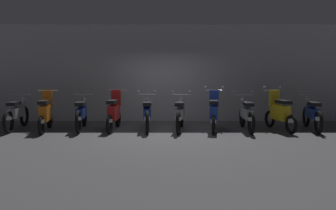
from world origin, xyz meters
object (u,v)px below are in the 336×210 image
(motorbike_slot_6, at_px, (214,113))
(motorbike_slot_7, at_px, (246,114))
(motorbike_slot_1, at_px, (45,113))
(motorbike_slot_2, at_px, (81,113))
(motorbike_slot_8, at_px, (279,113))
(motorbike_slot_0, at_px, (17,113))
(motorbike_slot_3, at_px, (114,112))
(motorbike_slot_5, at_px, (180,114))
(motorbike_slot_4, at_px, (147,113))
(motorbike_slot_9, at_px, (312,113))

(motorbike_slot_6, height_order, motorbike_slot_7, motorbike_slot_6)
(motorbike_slot_1, relative_size, motorbike_slot_2, 0.86)
(motorbike_slot_1, bearing_deg, motorbike_slot_8, 0.91)
(motorbike_slot_0, height_order, motorbike_slot_3, motorbike_slot_3)
(motorbike_slot_1, height_order, motorbike_slot_8, motorbike_slot_8)
(motorbike_slot_3, xyz_separation_m, motorbike_slot_6, (2.92, -0.12, 0.00))
(motorbike_slot_3, bearing_deg, motorbike_slot_2, 176.58)
(motorbike_slot_0, xyz_separation_m, motorbike_slot_6, (5.85, -0.23, 0.04))
(motorbike_slot_0, xyz_separation_m, motorbike_slot_5, (4.87, -0.13, 0.00))
(motorbike_slot_3, xyz_separation_m, motorbike_slot_5, (1.95, -0.01, -0.03))
(motorbike_slot_1, bearing_deg, motorbike_slot_2, 12.45)
(motorbike_slot_5, bearing_deg, motorbike_slot_7, -1.24)
(motorbike_slot_0, bearing_deg, motorbike_slot_2, -1.72)
(motorbike_slot_4, xyz_separation_m, motorbike_slot_5, (0.98, -0.07, 0.00))
(motorbike_slot_5, height_order, motorbike_slot_8, motorbike_slot_8)
(motorbike_slot_2, relative_size, motorbike_slot_9, 1.01)
(motorbike_slot_1, xyz_separation_m, motorbike_slot_8, (6.81, 0.11, 0.00))
(motorbike_slot_5, bearing_deg, motorbike_slot_9, 0.29)
(motorbike_slot_4, bearing_deg, motorbike_slot_5, -4.32)
(motorbike_slot_7, bearing_deg, motorbike_slot_9, 1.81)
(motorbike_slot_0, bearing_deg, motorbike_slot_4, -0.80)
(motorbike_slot_2, xyz_separation_m, motorbike_slot_6, (3.90, -0.18, 0.04))
(motorbike_slot_7, bearing_deg, motorbike_slot_4, 177.73)
(motorbike_slot_6, xyz_separation_m, motorbike_slot_9, (2.92, 0.13, -0.04))
(motorbike_slot_6, distance_m, motorbike_slot_9, 2.92)
(motorbike_slot_2, distance_m, motorbike_slot_5, 2.93)
(motorbike_slot_9, bearing_deg, motorbike_slot_1, -178.78)
(motorbike_slot_0, relative_size, motorbike_slot_5, 1.00)
(motorbike_slot_0, height_order, motorbike_slot_9, same)
(motorbike_slot_6, height_order, motorbike_slot_8, same)
(motorbike_slot_6, bearing_deg, motorbike_slot_3, 177.70)
(motorbike_slot_8, height_order, motorbike_slot_9, motorbike_slot_8)
(motorbike_slot_2, bearing_deg, motorbike_slot_7, -1.31)
(motorbike_slot_0, distance_m, motorbike_slot_4, 3.89)
(motorbike_slot_7, relative_size, motorbike_slot_8, 1.17)
(motorbike_slot_2, distance_m, motorbike_slot_9, 6.82)
(motorbike_slot_4, height_order, motorbike_slot_5, same)
(motorbike_slot_5, xyz_separation_m, motorbike_slot_6, (0.98, -0.11, 0.04))
(motorbike_slot_4, bearing_deg, motorbike_slot_7, -2.27)
(motorbike_slot_0, bearing_deg, motorbike_slot_5, -1.50)
(motorbike_slot_6, height_order, motorbike_slot_9, motorbike_slot_6)
(motorbike_slot_4, relative_size, motorbike_slot_9, 1.01)
(motorbike_slot_4, distance_m, motorbike_slot_8, 3.89)
(motorbike_slot_0, bearing_deg, motorbike_slot_1, -15.79)
(motorbike_slot_1, relative_size, motorbike_slot_3, 0.99)
(motorbike_slot_1, xyz_separation_m, motorbike_slot_4, (2.92, 0.22, -0.03))
(motorbike_slot_8, distance_m, motorbike_slot_9, 0.99)
(motorbike_slot_2, distance_m, motorbike_slot_6, 3.90)
(motorbike_slot_5, bearing_deg, motorbike_slot_8, -0.75)
(motorbike_slot_8, bearing_deg, motorbike_slot_6, -177.97)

